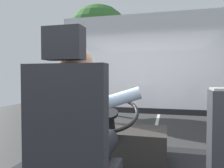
{
  "coord_description": "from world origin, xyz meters",
  "views": [
    {
      "loc": [
        0.38,
        -1.62,
        1.8
      ],
      "look_at": [
        -0.46,
        1.66,
        1.68
      ],
      "focal_mm": 34.83,
      "sensor_mm": 36.0,
      "label": 1
    }
  ],
  "objects_px": {
    "bus_driver": "(80,124)",
    "fare_box": "(224,143)",
    "parked_car_charcoal": "(217,90)",
    "steering_console": "(119,144)",
    "driver_seat": "(73,156)"
  },
  "relations": [
    {
      "from": "steering_console",
      "to": "parked_car_charcoal",
      "type": "xyz_separation_m",
      "value": [
        4.38,
        16.17,
        -0.29
      ]
    },
    {
      "from": "bus_driver",
      "to": "parked_car_charcoal",
      "type": "xyz_separation_m",
      "value": [
        4.38,
        17.35,
        -0.78
      ]
    },
    {
      "from": "driver_seat",
      "to": "bus_driver",
      "type": "relative_size",
      "value": 1.66
    },
    {
      "from": "bus_driver",
      "to": "driver_seat",
      "type": "bearing_deg",
      "value": -90.0
    },
    {
      "from": "bus_driver",
      "to": "fare_box",
      "type": "bearing_deg",
      "value": 33.45
    },
    {
      "from": "driver_seat",
      "to": "fare_box",
      "type": "relative_size",
      "value": 1.4
    },
    {
      "from": "steering_console",
      "to": "fare_box",
      "type": "height_order",
      "value": "fare_box"
    },
    {
      "from": "steering_console",
      "to": "fare_box",
      "type": "distance_m",
      "value": 1.16
    },
    {
      "from": "driver_seat",
      "to": "bus_driver",
      "type": "bearing_deg",
      "value": 90.0
    },
    {
      "from": "driver_seat",
      "to": "bus_driver",
      "type": "height_order",
      "value": "driver_seat"
    },
    {
      "from": "parked_car_charcoal",
      "to": "bus_driver",
      "type": "bearing_deg",
      "value": -104.15
    },
    {
      "from": "bus_driver",
      "to": "steering_console",
      "type": "distance_m",
      "value": 1.28
    },
    {
      "from": "steering_console",
      "to": "fare_box",
      "type": "xyz_separation_m",
      "value": [
        1.02,
        -0.51,
        0.24
      ]
    },
    {
      "from": "driver_seat",
      "to": "parked_car_charcoal",
      "type": "distance_m",
      "value": 18.02
    },
    {
      "from": "fare_box",
      "to": "parked_car_charcoal",
      "type": "xyz_separation_m",
      "value": [
        3.36,
        16.68,
        -0.53
      ]
    }
  ]
}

